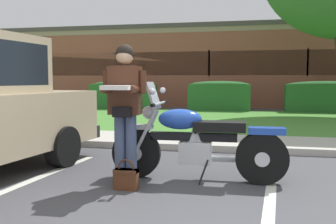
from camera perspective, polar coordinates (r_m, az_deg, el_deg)
The scene contains 12 objects.
ground_plane at distance 3.55m, azimuth -1.24°, elevation -16.11°, with size 140.00×140.00×0.00m, color #424247.
curb_strip at distance 6.71m, azimuth 5.36°, elevation -5.49°, with size 60.00×0.20×0.12m, color #B7B2A8.
concrete_walk at distance 7.55m, azimuth 6.11°, elevation -4.49°, with size 60.00×1.50×0.08m, color #B7B2A8.
grass_lawn at distance 11.67m, azimuth 8.24°, elevation -1.22°, with size 60.00×6.84×0.06m, color #478433.
stall_stripe_1 at distance 3.66m, azimuth 15.25°, elevation -15.57°, with size 0.12×4.40×0.01m, color silver.
motorcycle at distance 4.69m, azimuth 5.49°, elevation -4.71°, with size 2.24×0.82×1.26m.
rider_person at distance 4.48m, azimuth -6.72°, elevation 1.50°, with size 0.54×0.60×1.70m.
handbag at distance 4.39m, azimuth -6.50°, elevation -10.00°, with size 0.28×0.13×0.36m.
hedge_left at distance 15.87m, azimuth -6.94°, elevation 2.67°, with size 2.76×0.90×1.24m.
hedge_center_left at distance 15.05m, azimuth 7.95°, elevation 2.53°, with size 2.45×0.90×1.24m.
hedge_center_right at distance 15.31m, azimuth 23.40°, elevation 2.22°, with size 3.09×0.90×1.24m.
brick_building at distance 21.20m, azimuth 7.45°, elevation 6.78°, with size 25.55×8.17×3.92m.
Camera 1 is at (0.76, -3.22, 1.27)m, focal length 39.44 mm.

